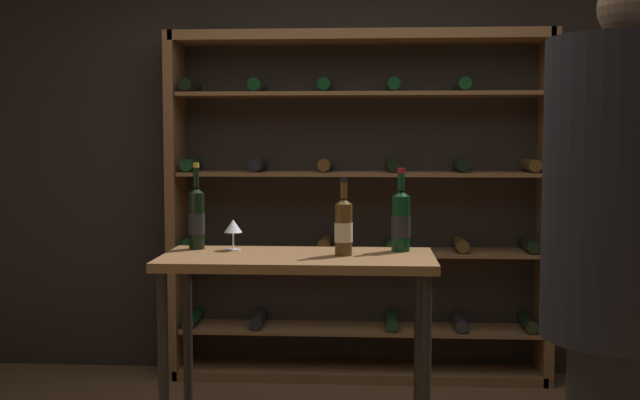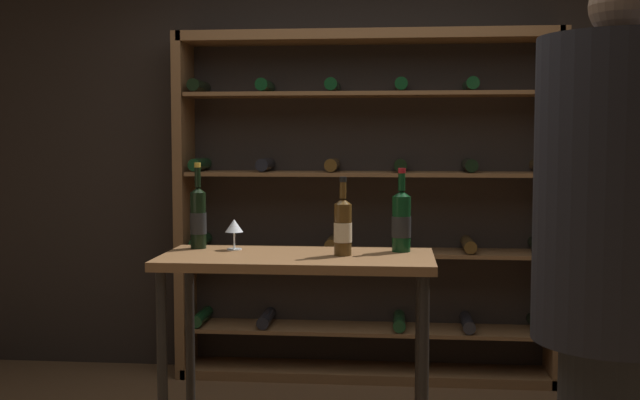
{
  "view_description": "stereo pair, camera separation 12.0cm",
  "coord_description": "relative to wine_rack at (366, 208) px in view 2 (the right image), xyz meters",
  "views": [
    {
      "loc": [
        0.12,
        -3.2,
        1.47
      ],
      "look_at": [
        -0.09,
        0.25,
        1.2
      ],
      "focal_mm": 44.17,
      "sensor_mm": 36.0,
      "label": 1
    },
    {
      "loc": [
        0.24,
        -3.19,
        1.47
      ],
      "look_at": [
        -0.09,
        0.25,
        1.2
      ],
      "focal_mm": 44.17,
      "sensor_mm": 36.0,
      "label": 2
    }
  ],
  "objects": [
    {
      "name": "back_wall",
      "position": [
        -0.06,
        0.21,
        0.36
      ],
      "size": [
        5.7,
        0.1,
        2.83
      ],
      "primitive_type": "cube",
      "color": "black",
      "rests_on": "ground"
    },
    {
      "name": "wine_rack",
      "position": [
        0.0,
        0.0,
        0.0
      ],
      "size": [
        2.31,
        0.32,
        2.11
      ],
      "color": "brown",
      "rests_on": "ground"
    },
    {
      "name": "tasting_table",
      "position": [
        -0.25,
        -1.4,
        -0.21
      ],
      "size": [
        1.18,
        0.55,
        0.97
      ],
      "color": "brown",
      "rests_on": "ground"
    },
    {
      "name": "person_bystander_red_print",
      "position": [
        0.85,
        -2.31,
        0.03
      ],
      "size": [
        0.5,
        0.5,
        1.97
      ],
      "rotation": [
        0.0,
        0.0,
        -1.72
      ],
      "color": "black",
      "rests_on": "ground"
    },
    {
      "name": "wine_bottle_amber_reserve",
      "position": [
        0.21,
        -1.25,
        0.05
      ],
      "size": [
        0.09,
        0.09,
        0.37
      ],
      "color": "black",
      "rests_on": "tasting_table"
    },
    {
      "name": "wine_bottle_green_slim",
      "position": [
        -0.72,
        -1.24,
        0.06
      ],
      "size": [
        0.08,
        0.08,
        0.39
      ],
      "color": "black",
      "rests_on": "tasting_table"
    },
    {
      "name": "wine_bottle_black_capsule",
      "position": [
        -0.05,
        -1.39,
        0.04
      ],
      "size": [
        0.08,
        0.08,
        0.34
      ],
      "color": "#4C3314",
      "rests_on": "tasting_table"
    },
    {
      "name": "wine_glass_stemmed_right",
      "position": [
        -0.55,
        -1.27,
        0.02
      ],
      "size": [
        0.08,
        0.08,
        0.14
      ],
      "color": "silver",
      "rests_on": "tasting_table"
    }
  ]
}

